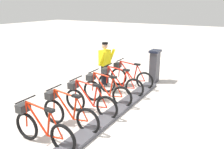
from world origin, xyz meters
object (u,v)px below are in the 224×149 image
bike_docked_0 (129,76)px  bike_docked_3 (88,100)px  payment_kiosk (155,66)px  bike_docked_4 (68,112)px  bike_docked_1 (118,83)px  bike_docked_2 (105,90)px  worker_near_rack (105,63)px  bike_docked_5 (41,127)px

bike_docked_0 → bike_docked_3: (0.00, 2.58, 0.00)m
payment_kiosk → bike_docked_4: bearing=82.7°
bike_docked_1 → bike_docked_3: same height
bike_docked_1 → bike_docked_2: bearing=90.0°
bike_docked_1 → worker_near_rack: bearing=-30.6°
bike_docked_1 → bike_docked_3: (0.00, 1.72, 0.00)m
bike_docked_3 → bike_docked_5: bearing=90.0°
bike_docked_2 → bike_docked_4: size_ratio=1.00×
payment_kiosk → bike_docked_3: (0.57, 3.62, -0.24)m
worker_near_rack → bike_docked_4: bearing=105.1°
bike_docked_1 → worker_near_rack: (0.83, -0.49, 0.48)m
payment_kiosk → bike_docked_3: bearing=81.0°
payment_kiosk → bike_docked_5: payment_kiosk is taller
bike_docked_0 → bike_docked_3: size_ratio=1.00×
worker_near_rack → bike_docked_2: bearing=121.6°
bike_docked_0 → worker_near_rack: 1.03m
payment_kiosk → bike_docked_5: bearing=83.9°
bike_docked_2 → bike_docked_3: bearing=90.0°
bike_docked_1 → bike_docked_4: (0.00, 2.58, 0.00)m
bike_docked_4 → worker_near_rack: 3.21m
bike_docked_4 → payment_kiosk: bearing=-97.3°
worker_near_rack → bike_docked_0: bearing=-156.0°
bike_docked_4 → worker_near_rack: bearing=-74.9°
bike_docked_0 → bike_docked_1: 0.86m
bike_docked_4 → bike_docked_1: bearing=-90.0°
payment_kiosk → bike_docked_1: size_ratio=0.74×
bike_docked_5 → worker_near_rack: bearing=-78.1°
bike_docked_2 → bike_docked_4: bearing=90.0°
payment_kiosk → bike_docked_0: bearing=61.3°
bike_docked_1 → bike_docked_2: (0.00, 0.86, 0.00)m
bike_docked_4 → bike_docked_2: bearing=-90.0°
bike_docked_1 → bike_docked_3: 1.72m
bike_docked_0 → bike_docked_3: same height
bike_docked_0 → bike_docked_2: same height
bike_docked_1 → bike_docked_5: 3.44m
bike_docked_0 → bike_docked_5: bearing=90.0°
payment_kiosk → bike_docked_4: (0.57, 4.48, -0.24)m
bike_docked_0 → bike_docked_4: size_ratio=1.00×
bike_docked_0 → bike_docked_5: size_ratio=1.00×
bike_docked_4 → bike_docked_5: size_ratio=1.00×
bike_docked_1 → bike_docked_5: bearing=90.0°
payment_kiosk → worker_near_rack: bearing=45.2°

